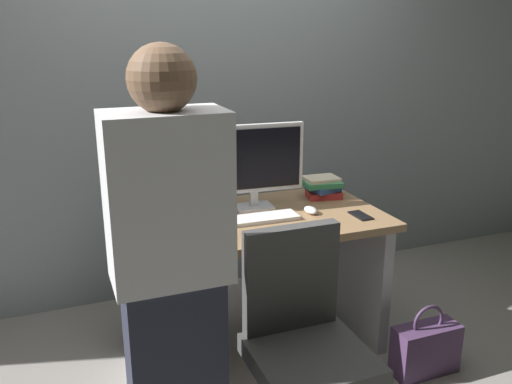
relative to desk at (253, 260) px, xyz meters
name	(u,v)px	position (x,y,z in m)	size (l,w,h in m)	color
ground_plane	(253,345)	(0.00, 0.00, -0.51)	(9.00, 9.00, 0.00)	gray
wall_back	(202,58)	(0.00, 0.86, 0.99)	(6.40, 0.10, 3.00)	gray
desk	(253,260)	(0.00, 0.00, 0.00)	(1.36, 0.74, 0.75)	#93704C
office_chair	(304,359)	(-0.08, -0.78, -0.08)	(0.52, 0.52, 0.94)	black
person_at_desk	(172,281)	(-0.58, -0.74, 0.33)	(0.40, 0.24, 1.64)	#262838
monitor	(254,162)	(0.06, 0.13, 0.50)	(0.54, 0.15, 0.46)	silver
keyboard	(257,219)	(0.00, -0.06, 0.25)	(0.43, 0.13, 0.02)	white
mouse	(311,210)	(0.31, -0.05, 0.26)	(0.06, 0.10, 0.03)	white
cup_near_keyboard	(164,225)	(-0.47, -0.07, 0.29)	(0.07, 0.07, 0.09)	#D84C3F
cup_by_monitor	(143,214)	(-0.53, 0.12, 0.29)	(0.08, 0.08, 0.09)	white
book_stack	(323,187)	(0.49, 0.17, 0.30)	(0.23, 0.19, 0.12)	red
cell_phone	(361,215)	(0.53, -0.19, 0.24)	(0.07, 0.14, 0.01)	black
handbag	(426,348)	(0.73, -0.54, -0.38)	(0.34, 0.14, 0.38)	#4C3356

